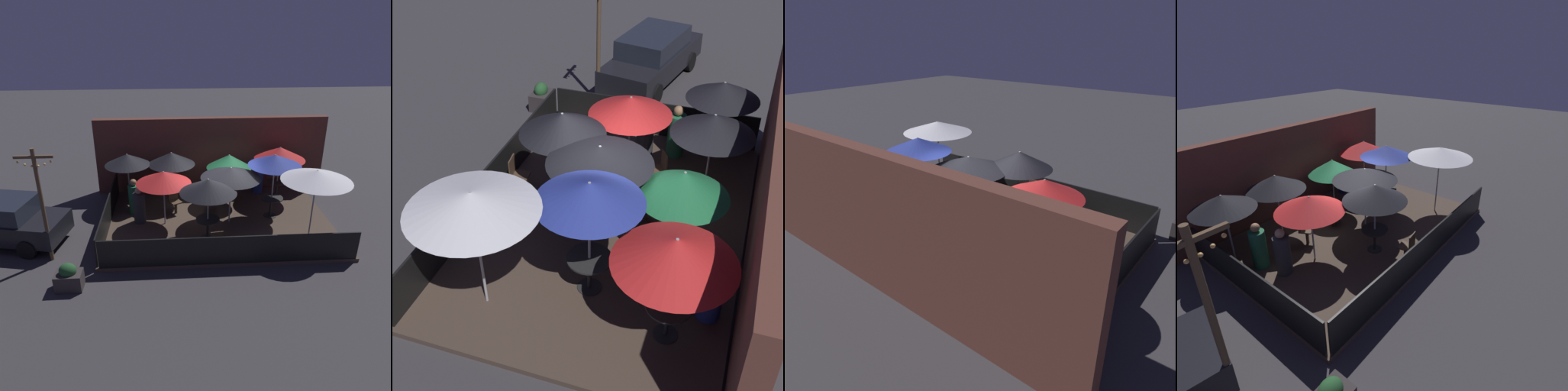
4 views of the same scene
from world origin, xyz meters
The scene contains 26 objects.
ground_plane centered at (0.00, 0.00, 0.00)m, with size 60.00×60.00×0.00m, color #383538.
patio_deck centered at (0.00, 0.00, 0.06)m, with size 8.18×5.71×0.12m.
building_wall centered at (0.00, 3.09, 1.62)m, with size 9.78×0.36×3.24m.
fence_front centered at (0.00, -2.81, 0.59)m, with size 7.98×0.05×0.95m.
fence_side_left centered at (-4.04, 0.00, 0.59)m, with size 0.05×5.51×0.95m.
patio_umbrella_0 centered at (-0.55, -1.27, 2.06)m, with size 1.89×1.89×2.19m.
patio_umbrella_1 centered at (1.99, 0.17, 2.36)m, with size 1.93×1.93×2.45m.
patio_umbrella_2 centered at (2.63, 1.78, 2.07)m, with size 2.04×2.04×2.20m.
patio_umbrella_3 centered at (0.55, 1.54, 1.86)m, with size 1.78×1.78×2.02m.
patio_umbrella_4 centered at (-3.45, 1.77, 1.95)m, with size 1.78×1.78×2.05m.
patio_umbrella_5 centered at (2.90, -1.52, 2.43)m, with size 2.27×2.27×2.50m.
patio_umbrella_6 centered at (-2.01, -0.16, 1.94)m, with size 1.95×1.95×2.05m.
patio_umbrella_7 centered at (0.36, -0.15, 2.06)m, with size 2.15×2.15×2.13m.
patio_umbrella_8 centered at (-1.71, 1.77, 1.96)m, with size 1.86×1.86×2.08m.
dining_table_0 centered at (-0.55, -1.27, 0.70)m, with size 0.81×0.81×0.74m.
dining_table_1 centered at (1.99, 0.17, 0.73)m, with size 0.85×0.85×0.77m.
dining_table_2 centered at (2.63, 1.78, 0.71)m, with size 0.80×0.80×0.75m.
patio_chair_0 centered at (-0.40, -2.36, 0.63)m, with size 0.45×0.45×0.93m.
patio_chair_1 centered at (-0.33, 0.76, 0.62)m, with size 0.44×0.44×0.92m.
patio_chair_2 centered at (-1.63, 0.68, 0.64)m, with size 0.54×0.54×0.94m.
patron_0 centered at (1.96, 2.40, 0.66)m, with size 0.60×0.60×1.24m.
patron_1 centered at (-2.93, 0.04, 0.73)m, with size 0.61×0.61×1.39m.
patron_2 centered at (-3.17, 0.78, 0.74)m, with size 0.46×0.46×1.39m.
planter_box centered at (-4.69, -3.54, 0.36)m, with size 0.75×0.53×0.82m.
light_post centered at (-5.59, -2.06, 2.07)m, with size 1.10×0.12×3.69m.
parked_car_0 centered at (-7.61, -0.86, 0.85)m, with size 4.80×2.56×1.62m.
Camera 2 is at (8.87, 2.44, 7.72)m, focal length 50.00 mm.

